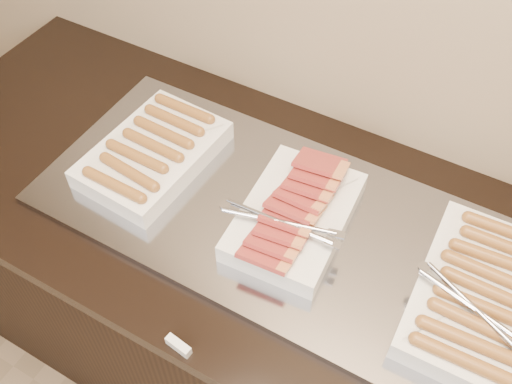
# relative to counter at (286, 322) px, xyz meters

# --- Properties ---
(counter) EXTENTS (2.06, 0.76, 0.90)m
(counter) POSITION_rel_counter_xyz_m (0.00, 0.00, 0.00)
(counter) COLOR black
(counter) RESTS_ON ground
(warming_tray) EXTENTS (1.20, 0.50, 0.02)m
(warming_tray) POSITION_rel_counter_xyz_m (0.01, 0.00, 0.46)
(warming_tray) COLOR #9496A2
(warming_tray) RESTS_ON counter
(dish_left) EXTENTS (0.25, 0.35, 0.07)m
(dish_left) POSITION_rel_counter_xyz_m (-0.38, 0.00, 0.50)
(dish_left) COLOR white
(dish_left) RESTS_ON warming_tray
(dish_center) EXTENTS (0.27, 0.35, 0.09)m
(dish_center) POSITION_rel_counter_xyz_m (-0.00, -0.00, 0.50)
(dish_center) COLOR white
(dish_center) RESTS_ON warming_tray
(dish_right) EXTENTS (0.27, 0.38, 0.08)m
(dish_right) POSITION_rel_counter_xyz_m (0.41, -0.00, 0.50)
(dish_right) COLOR white
(dish_right) RESTS_ON warming_tray
(label_holder) EXTENTS (0.06, 0.02, 0.02)m
(label_holder) POSITION_rel_counter_xyz_m (-0.06, -0.36, 0.46)
(label_holder) COLOR white
(label_holder) RESTS_ON counter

